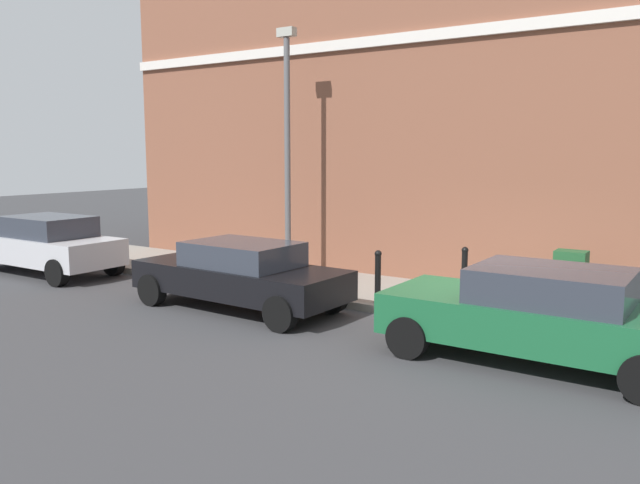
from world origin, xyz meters
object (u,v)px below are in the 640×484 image
Objects in this scene: car_black at (240,274)px; bollard_near_cabinet at (464,271)px; car_silver at (45,244)px; bollard_far_kerb at (378,275)px; lamppost at (287,142)px; car_green at (538,313)px; utility_cabinet at (570,284)px.

car_black is 4.48m from bollard_near_cabinet.
car_silver is 10.41m from bollard_near_cabinet.
car_black is at bearing 122.00° from bollard_far_kerb.
bollard_near_cabinet is at bearing -42.15° from bollard_far_kerb.
car_silver is 6.76m from lamppost.
car_green is 0.97× the size of car_black.
car_black is (0.04, 5.72, -0.04)m from car_green.
bollard_near_cabinet is at bearing -52.04° from car_green.
bollard_far_kerb is at bearing -171.65° from car_silver.
car_silver is 3.84× the size of utility_cabinet.
car_silver is (0.06, 6.53, 0.06)m from car_black.
lamppost is (2.68, -5.66, 2.53)m from car_silver.
car_silver is (0.09, 12.25, 0.02)m from car_green.
bollard_far_kerb is 0.18× the size of lamppost.
car_black is at bearing -162.34° from lamppost.
car_silver is at bearing 102.26° from utility_cabinet.
car_silver is at bearing 0.90° from car_black.
utility_cabinet is 3.52m from bollard_far_kerb.
car_black is 3.87× the size of utility_cabinet.
bollard_far_kerb is (1.37, -8.81, -0.06)m from car_silver.
car_green reaches higher than utility_cabinet.
bollard_far_kerb is at bearing 111.02° from utility_cabinet.
lamppost reaches higher than car_silver.
car_silver is 4.25× the size of bollard_near_cabinet.
lamppost reaches higher than bollard_far_kerb.
bollard_far_kerb is at bearing -146.59° from car_black.
bollard_near_cabinet is (2.82, 2.21, -0.04)m from car_green.
car_green is 3.74m from bollard_far_kerb.
car_green is 4.16× the size of bollard_far_kerb.
car_silver is at bearing 98.82° from bollard_far_kerb.
car_green is at bearing -176.67° from utility_cabinet.
utility_cabinet is 0.20× the size of lamppost.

